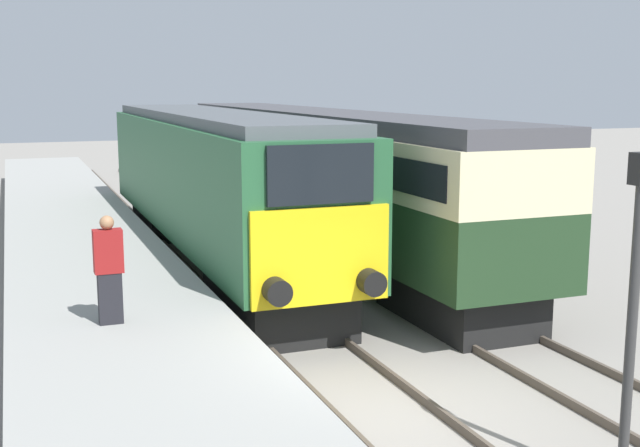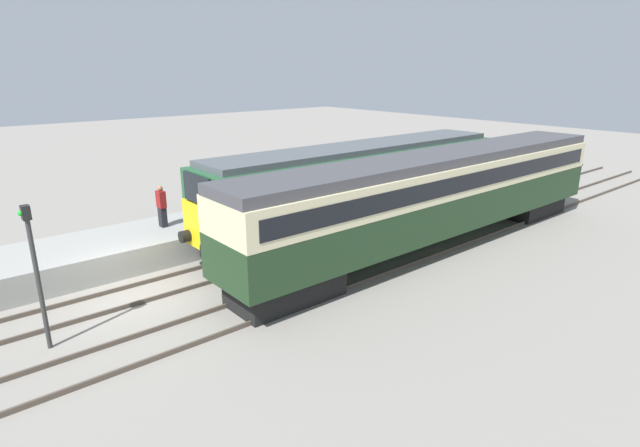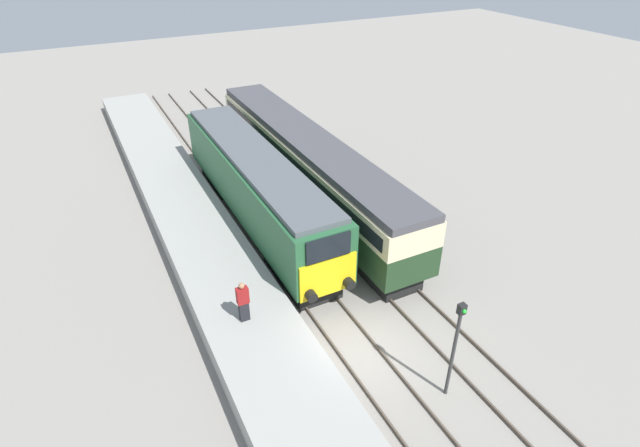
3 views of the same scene
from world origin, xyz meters
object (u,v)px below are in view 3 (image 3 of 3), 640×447
(locomotive, at_px, (256,186))
(signal_post, at_px, (455,343))
(person_on_platform, at_px, (243,302))
(passenger_carriage, at_px, (307,162))

(locomotive, relative_size, signal_post, 4.05)
(person_on_platform, bearing_deg, locomotive, 65.74)
(locomotive, bearing_deg, signal_post, -82.68)
(signal_post, bearing_deg, person_on_platform, 133.27)
(locomotive, distance_m, passenger_carriage, 3.58)
(passenger_carriage, bearing_deg, signal_post, -96.76)
(locomotive, bearing_deg, person_on_platform, -114.26)
(passenger_carriage, xyz_separation_m, signal_post, (-1.70, -14.34, -0.07))
(person_on_platform, height_order, signal_post, signal_post)
(passenger_carriage, distance_m, signal_post, 14.44)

